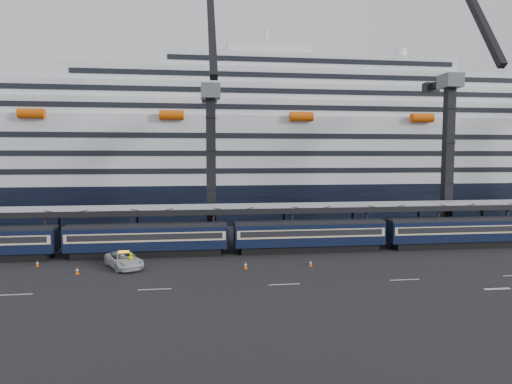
% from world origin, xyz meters
% --- Properties ---
extents(ground, '(260.00, 260.00, 0.00)m').
position_xyz_m(ground, '(0.00, 0.00, 0.00)').
color(ground, black).
rests_on(ground, ground).
extents(lane_markings, '(111.00, 4.27, 0.02)m').
position_xyz_m(lane_markings, '(8.15, -5.23, 0.01)').
color(lane_markings, beige).
rests_on(lane_markings, ground).
extents(train, '(133.05, 3.00, 4.05)m').
position_xyz_m(train, '(-4.65, 10.00, 2.20)').
color(train, black).
rests_on(train, ground).
extents(canopy, '(130.00, 6.25, 5.53)m').
position_xyz_m(canopy, '(0.00, 14.00, 5.25)').
color(canopy, '#95989D').
rests_on(canopy, ground).
extents(cruise_ship, '(214.09, 28.84, 34.00)m').
position_xyz_m(cruise_ship, '(-1.08, 45.99, 12.34)').
color(cruise_ship, black).
rests_on(cruise_ship, ground).
extents(crane_dark_near, '(4.50, 17.75, 35.08)m').
position_xyz_m(crane_dark_near, '(-20.00, 18.59, 11.93)').
color(crane_dark_near, '#484B50').
rests_on(crane_dark_near, ground).
extents(crane_dark_mid, '(4.50, 18.24, 39.64)m').
position_xyz_m(crane_dark_mid, '(15.00, 17.59, 13.36)').
color(crane_dark_mid, '#484B50').
rests_on(crane_dark_mid, ground).
extents(pickup_truck, '(5.24, 6.74, 1.70)m').
position_xyz_m(pickup_truck, '(-29.98, 4.62, 0.85)').
color(pickup_truck, silver).
rests_on(pickup_truck, ground).
extents(worker, '(0.73, 0.50, 1.93)m').
position_xyz_m(worker, '(-29.10, 3.45, 0.97)').
color(worker, '#C7DC0B').
rests_on(worker, ground).
extents(traffic_cone_a, '(0.34, 0.34, 0.68)m').
position_xyz_m(traffic_cone_a, '(-39.54, 6.55, 0.34)').
color(traffic_cone_a, '#DE5307').
rests_on(traffic_cone_a, ground).
extents(traffic_cone_b, '(0.39, 0.39, 0.77)m').
position_xyz_m(traffic_cone_b, '(-34.35, 2.51, 0.38)').
color(traffic_cone_b, '#DE5307').
rests_on(traffic_cone_b, ground).
extents(traffic_cone_c, '(0.40, 0.40, 0.81)m').
position_xyz_m(traffic_cone_c, '(-16.97, 2.48, 0.40)').
color(traffic_cone_c, '#DE5307').
rests_on(traffic_cone_c, ground).
extents(traffic_cone_d, '(0.36, 0.36, 0.72)m').
position_xyz_m(traffic_cone_d, '(-9.77, 2.54, 0.35)').
color(traffic_cone_d, '#DE5307').
rests_on(traffic_cone_d, ground).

